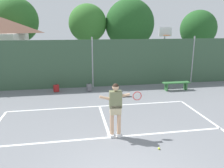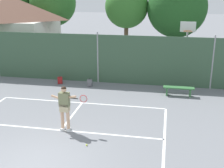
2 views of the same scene
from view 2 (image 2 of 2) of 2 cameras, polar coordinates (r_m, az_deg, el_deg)
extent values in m
plane|color=slate|center=(10.29, -14.63, -14.67)|extent=(120.00, 120.00, 0.00)
cube|color=white|center=(14.88, -5.75, -3.59)|extent=(8.20, 0.10, 0.01)
cube|color=white|center=(12.26, -9.75, -8.68)|extent=(8.20, 0.10, 0.01)
cube|color=white|center=(13.52, -7.59, -5.94)|extent=(0.10, 2.97, 0.01)
cube|color=#38563D|center=(17.68, -2.72, 4.84)|extent=(26.00, 0.05, 2.87)
cylinder|color=#99999E|center=(17.67, -2.72, 5.08)|extent=(0.09, 0.09, 3.02)
cylinder|color=#99999E|center=(17.38, 18.67, 3.92)|extent=(0.09, 0.09, 3.02)
cylinder|color=#9E9EA3|center=(18.69, 13.90, 5.34)|extent=(0.12, 0.12, 3.05)
cube|color=white|center=(18.30, 14.32, 10.54)|extent=(0.90, 0.06, 0.60)
torus|color=#D85919|center=(18.06, 14.31, 9.74)|extent=(0.48, 0.48, 0.02)
cube|color=silver|center=(24.77, -18.71, 8.05)|extent=(6.36, 5.05, 3.14)
pyramid|color=brown|center=(24.50, -19.29, 13.72)|extent=(6.87, 5.45, 1.79)
cylinder|color=brown|center=(29.94, -18.16, 8.76)|extent=(0.36, 0.36, 2.19)
ellipsoid|color=#235623|center=(29.66, -18.73, 14.34)|extent=(4.32, 3.88, 4.32)
cylinder|color=brown|center=(28.23, -10.91, 9.01)|extent=(0.36, 0.36, 2.39)
ellipsoid|color=#2D6628|center=(27.94, -11.27, 15.00)|extent=(4.14, 3.73, 4.14)
cylinder|color=brown|center=(26.54, 2.71, 8.70)|extent=(0.36, 0.36, 2.34)
ellipsoid|color=#38752D|center=(26.24, 2.80, 14.59)|extent=(3.68, 3.31, 3.68)
cylinder|color=brown|center=(26.34, 11.90, 7.61)|extent=(0.36, 0.36, 1.75)
ellipsoid|color=#235623|center=(25.99, 12.33, 14.05)|extent=(4.92, 4.43, 4.92)
cube|color=silver|center=(12.26, -9.35, -8.42)|extent=(0.13, 0.26, 0.10)
cube|color=silver|center=(12.18, -8.28, -8.55)|extent=(0.13, 0.26, 0.10)
cylinder|color=tan|center=(12.06, -9.46, -6.46)|extent=(0.13, 0.13, 0.82)
cylinder|color=tan|center=(11.98, -8.38, -6.58)|extent=(0.13, 0.13, 0.82)
cube|color=tan|center=(11.84, -9.03, -4.45)|extent=(0.37, 0.25, 0.32)
cube|color=#6B704C|center=(11.71, -9.11, -2.92)|extent=(0.41, 0.25, 0.56)
sphere|color=tan|center=(11.57, -9.21, -1.02)|extent=(0.22, 0.22, 0.22)
sphere|color=black|center=(11.57, -9.22, -0.93)|extent=(0.21, 0.21, 0.21)
cylinder|color=tan|center=(11.63, -8.17, -2.49)|extent=(0.56, 0.10, 0.17)
cylinder|color=tan|center=(11.79, -10.40, -2.58)|extent=(0.51, 0.10, 0.22)
cylinder|color=black|center=(11.60, -7.19, -2.76)|extent=(0.30, 0.04, 0.04)
torus|color=red|center=(11.54, -5.47, -2.81)|extent=(0.30, 0.03, 0.30)
cylinder|color=silver|center=(11.54, -5.47, -2.81)|extent=(0.26, 0.01, 0.26)
sphere|color=#CCE033|center=(11.03, -4.87, -11.52)|extent=(0.07, 0.07, 0.07)
cube|color=maroon|center=(17.96, -9.90, 0.71)|extent=(0.33, 0.27, 0.40)
cube|color=maroon|center=(17.87, -9.87, 0.36)|extent=(0.23, 0.14, 0.18)
torus|color=black|center=(17.89, -9.94, 1.39)|extent=(0.09, 0.05, 0.09)
cube|color=slate|center=(17.27, -4.28, 0.24)|extent=(0.30, 0.22, 0.40)
cube|color=slate|center=(17.18, -4.31, -0.14)|extent=(0.23, 0.09, 0.18)
torus|color=black|center=(17.20, -4.29, 0.93)|extent=(0.09, 0.03, 0.09)
cube|color=#336B38|center=(15.99, 12.63, -0.69)|extent=(1.60, 0.36, 0.06)
cube|color=#336B38|center=(16.05, 10.43, -1.32)|extent=(0.08, 0.32, 0.45)
cube|color=#336B38|center=(16.10, 14.70, -1.57)|extent=(0.08, 0.32, 0.45)
camera|label=1|loc=(6.49, -42.06, -3.24)|focal=35.43mm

